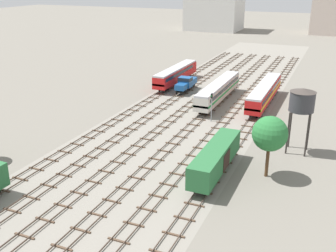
# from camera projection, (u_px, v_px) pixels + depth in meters

# --- Properties ---
(ground_plane) EXTENTS (480.00, 480.00, 0.00)m
(ground_plane) POSITION_uv_depth(u_px,v_px,m) (194.00, 112.00, 74.58)
(ground_plane) COLOR slate
(ballast_bed) EXTENTS (26.07, 176.00, 0.01)m
(ballast_bed) POSITION_uv_depth(u_px,v_px,m) (194.00, 112.00, 74.57)
(ballast_bed) COLOR gray
(ballast_bed) RESTS_ON ground
(track_far_left) EXTENTS (2.40, 126.00, 0.29)m
(track_far_left) POSITION_uv_depth(u_px,v_px,m) (144.00, 103.00, 79.49)
(track_far_left) COLOR #47382D
(track_far_left) RESTS_ON ground
(track_left) EXTENTS (2.40, 126.00, 0.29)m
(track_left) POSITION_uv_depth(u_px,v_px,m) (164.00, 106.00, 77.85)
(track_left) COLOR #47382D
(track_left) RESTS_ON ground
(track_centre_left) EXTENTS (2.40, 126.00, 0.29)m
(track_centre_left) POSITION_uv_depth(u_px,v_px,m) (185.00, 109.00, 76.21)
(track_centre_left) COLOR #47382D
(track_centre_left) RESTS_ON ground
(track_centre) EXTENTS (2.40, 126.00, 0.29)m
(track_centre) POSITION_uv_depth(u_px,v_px,m) (207.00, 112.00, 74.57)
(track_centre) COLOR #47382D
(track_centre) RESTS_ON ground
(track_centre_right) EXTENTS (2.40, 126.00, 0.29)m
(track_centre_right) POSITION_uv_depth(u_px,v_px,m) (230.00, 115.00, 72.93)
(track_centre_right) COLOR #47382D
(track_centre_right) RESTS_ON ground
(track_right) EXTENTS (2.40, 126.00, 0.29)m
(track_right) POSITION_uv_depth(u_px,v_px,m) (254.00, 118.00, 71.29)
(track_right) COLOR #47382D
(track_right) RESTS_ON ground
(freight_boxcar_right_near) EXTENTS (2.87, 14.00, 3.60)m
(freight_boxcar_right_near) POSITION_uv_depth(u_px,v_px,m) (216.00, 158.00, 50.12)
(freight_boxcar_right_near) COLOR #286638
(freight_boxcar_right_near) RESTS_ON ground
(passenger_coach_centre_mid) EXTENTS (2.96, 22.00, 3.80)m
(passenger_coach_centre_mid) POSITION_uv_depth(u_px,v_px,m) (218.00, 90.00, 79.86)
(passenger_coach_centre_mid) COLOR beige
(passenger_coach_centre_mid) RESTS_ON ground
(passenger_coach_right_midfar) EXTENTS (2.96, 22.00, 3.80)m
(passenger_coach_right_midfar) POSITION_uv_depth(u_px,v_px,m) (265.00, 92.00, 78.23)
(passenger_coach_right_midfar) COLOR red
(passenger_coach_right_midfar) RESTS_ON ground
(shunter_loco_left_far) EXTENTS (2.74, 8.46, 3.10)m
(shunter_loco_left_far) POSITION_uv_depth(u_px,v_px,m) (186.00, 83.00, 87.49)
(shunter_loco_left_far) COLOR #194C8C
(shunter_loco_left_far) RESTS_ON ground
(diesel_railcar_far_left_farther) EXTENTS (2.96, 20.50, 3.80)m
(diesel_railcar_far_left_farther) POSITION_uv_depth(u_px,v_px,m) (176.00, 74.00, 93.21)
(diesel_railcar_far_left_farther) COLOR red
(diesel_railcar_far_left_farther) RESTS_ON ground
(water_tower) EXTENTS (3.63, 3.63, 9.48)m
(water_tower) POSITION_uv_depth(u_px,v_px,m) (302.00, 101.00, 55.19)
(water_tower) COLOR #2D2826
(water_tower) RESTS_ON ground
(signal_post_nearest) EXTENTS (0.28, 0.47, 5.18)m
(signal_post_nearest) POSITION_uv_depth(u_px,v_px,m) (212.00, 103.00, 68.80)
(signal_post_nearest) COLOR gray
(signal_post_nearest) RESTS_ON ground
(lineside_tree_1) EXTENTS (4.39, 4.39, 8.00)m
(lineside_tree_1) POSITION_uv_depth(u_px,v_px,m) (270.00, 134.00, 48.70)
(lineside_tree_1) COLOR #4C331E
(lineside_tree_1) RESTS_ON ground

